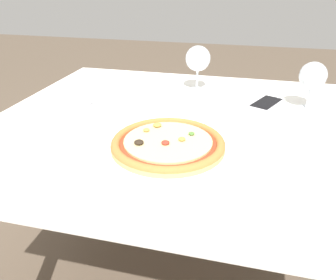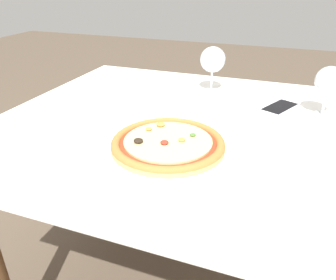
{
  "view_description": "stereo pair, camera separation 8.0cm",
  "coord_description": "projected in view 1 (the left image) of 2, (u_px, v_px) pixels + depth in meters",
  "views": [
    {
      "loc": [
        0.18,
        -0.88,
        1.12
      ],
      "look_at": [
        0.01,
        -0.18,
        0.75
      ],
      "focal_mm": 35.0,
      "sensor_mm": 36.0,
      "label": 1
    },
    {
      "loc": [
        0.26,
        -0.85,
        1.12
      ],
      "look_at": [
        0.01,
        -0.18,
        0.75
      ],
      "focal_mm": 35.0,
      "sensor_mm": 36.0,
      "label": 2
    }
  ],
  "objects": [
    {
      "name": "dining_table",
      "position": [
        178.0,
        148.0,
        1.02
      ],
      "size": [
        1.13,
        1.0,
        0.72
      ],
      "color": "brown",
      "rests_on": "ground_plane"
    },
    {
      "name": "pizza_plate",
      "position": [
        168.0,
        145.0,
        0.81
      ],
      "size": [
        0.33,
        0.33,
        0.04
      ],
      "color": "white",
      "rests_on": "dining_table"
    },
    {
      "name": "fork",
      "position": [
        87.0,
        110.0,
        1.05
      ],
      "size": [
        0.03,
        0.17,
        0.0
      ],
      "color": "silver",
      "rests_on": "dining_table"
    },
    {
      "name": "wine_glass_far_left",
      "position": [
        198.0,
        59.0,
        1.18
      ],
      "size": [
        0.09,
        0.09,
        0.17
      ],
      "color": "silver",
      "rests_on": "dining_table"
    },
    {
      "name": "wine_glass_far_right",
      "position": [
        313.0,
        77.0,
        1.02
      ],
      "size": [
        0.08,
        0.08,
        0.15
      ],
      "color": "silver",
      "rests_on": "dining_table"
    },
    {
      "name": "cell_phone",
      "position": [
        266.0,
        104.0,
        1.1
      ],
      "size": [
        0.13,
        0.16,
        0.01
      ],
      "color": "white",
      "rests_on": "dining_table"
    }
  ]
}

